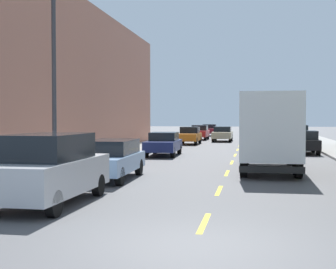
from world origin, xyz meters
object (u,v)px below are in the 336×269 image
parked_sedan_navy (164,143)px  parked_suv_silver (49,168)px  parked_hatchback_orange (189,136)px  parked_pickup_teal (296,137)px  parked_sedan_white (284,132)px  parked_wagon_sky (110,158)px  parked_hatchback_black (304,142)px  street_lamp (58,61)px  delivery_box_truck (270,128)px  moving_champagne_sedan (223,134)px  parked_sedan_burgundy (210,130)px  parked_hatchback_red (199,132)px

parked_sedan_navy → parked_suv_silver: (-0.11, -17.19, 0.24)m
parked_hatchback_orange → parked_pickup_teal: parked_pickup_teal is taller
parked_sedan_white → parked_sedan_navy: bearing=-110.4°
parked_sedan_white → parked_wagon_sky: 35.90m
parked_hatchback_orange → parked_hatchback_black: bearing=-48.4°
street_lamp → parked_sedan_white: bearing=74.0°
parked_wagon_sky → parked_pickup_teal: bearing=67.1°
parked_hatchback_orange → parked_suv_silver: (-0.09, -29.84, 0.23)m
delivery_box_truck → parked_hatchback_black: (2.50, 10.75, -1.14)m
parked_pickup_teal → parked_suv_silver: bearing=-108.6°
moving_champagne_sedan → parked_suv_silver: bearing=-94.3°
parked_wagon_sky → parked_sedan_burgundy: bearing=89.9°
delivery_box_truck → parked_suv_silver: (-6.23, -9.38, -0.91)m
delivery_box_truck → parked_pickup_teal: bearing=81.3°
parked_sedan_navy → parked_hatchback_red: parked_hatchback_red is taller
parked_sedan_burgundy → street_lamp: bearing=-92.2°
parked_sedan_navy → parked_suv_silver: 17.19m
parked_hatchback_red → parked_hatchback_black: bearing=-64.7°
parked_pickup_teal → parked_wagon_sky: 22.23m
street_lamp → parked_pickup_teal: bearing=64.5°
parked_suv_silver → moving_champagne_sedan: (2.63, 35.28, -0.24)m
parked_suv_silver → parked_wagon_sky: parked_suv_silver is taller
parked_sedan_burgundy → parked_pickup_teal: 24.37m
street_lamp → parked_sedan_navy: (1.64, 12.72, -3.69)m
parked_hatchback_black → moving_champagne_sedan: size_ratio=0.89×
parked_sedan_navy → parked_sedan_burgundy: 31.66m
parked_sedan_burgundy → parked_suv_silver: parked_suv_silver is taller
parked_hatchback_red → delivery_box_truck: bearing=-78.0°
parked_sedan_white → parked_hatchback_red: parked_hatchback_red is taller
parked_sedan_burgundy → moving_champagne_sedan: size_ratio=1.01×
parked_sedan_burgundy → parked_hatchback_red: size_ratio=1.13×
parked_wagon_sky → parked_sedan_navy: bearing=90.1°
delivery_box_truck → parked_sedan_white: delivery_box_truck is taller
street_lamp → parked_suv_silver: size_ratio=1.55×
street_lamp → parked_hatchback_black: size_ratio=1.87×
parked_hatchback_orange → parked_suv_silver: parked_suv_silver is taller
parked_hatchback_black → moving_champagne_sedan: parked_hatchback_black is taller
parked_sedan_burgundy → parked_hatchback_red: bearing=-90.8°
parked_sedan_white → moving_champagne_sedan: bearing=-140.1°
parked_hatchback_orange → parked_suv_silver: 29.84m
parked_sedan_white → parked_sedan_burgundy: 12.02m
parked_pickup_teal → moving_champagne_sedan: parked_pickup_teal is taller
delivery_box_truck → moving_champagne_sedan: delivery_box_truck is taller
parked_hatchback_black → parked_pickup_teal: bearing=89.6°
parked_hatchback_orange → parked_wagon_sky: same height
parked_sedan_burgundy → moving_champagne_sedan: same height
delivery_box_truck → moving_champagne_sedan: (-3.60, 25.90, -1.15)m
parked_suv_silver → parked_wagon_sky: 5.56m
parked_hatchback_red → parked_hatchback_black: 20.25m
parked_pickup_teal → moving_champagne_sedan: bearing=123.6°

